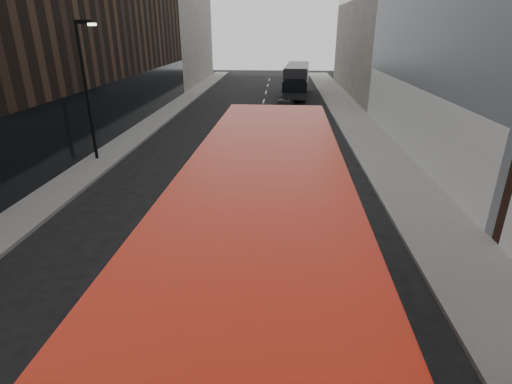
% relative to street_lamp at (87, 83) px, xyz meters
% --- Properties ---
extents(sidewalk_right, '(3.00, 80.00, 0.15)m').
position_rel_street_lamp_xyz_m(sidewalk_right, '(15.72, 7.00, -4.11)').
color(sidewalk_right, slate).
rests_on(sidewalk_right, ground).
extents(sidewalk_left, '(2.00, 80.00, 0.15)m').
position_rel_street_lamp_xyz_m(sidewalk_left, '(0.22, 7.00, -4.11)').
color(sidewalk_left, slate).
rests_on(sidewalk_left, ground).
extents(building_left_mid, '(5.00, 24.00, 14.00)m').
position_rel_street_lamp_xyz_m(building_left_mid, '(-3.28, 12.00, 2.82)').
color(building_left_mid, black).
rests_on(building_left_mid, ground).
extents(building_left_far, '(5.00, 20.00, 13.00)m').
position_rel_street_lamp_xyz_m(building_left_far, '(-3.28, 34.00, 2.32)').
color(building_left_far, '#66605A').
rests_on(building_left_far, ground).
extents(street_lamp, '(1.06, 0.22, 7.00)m').
position_rel_street_lamp_xyz_m(street_lamp, '(0.00, 0.00, 0.00)').
color(street_lamp, black).
rests_on(street_lamp, sidewalk_left).
extents(red_bus, '(2.99, 11.83, 4.75)m').
position_rel_street_lamp_xyz_m(red_bus, '(9.72, -14.64, -1.54)').
color(red_bus, '#AD1B0A').
rests_on(red_bus, ground).
extents(grey_bus, '(3.11, 10.19, 3.25)m').
position_rel_street_lamp_xyz_m(grey_bus, '(11.57, 23.45, -2.44)').
color(grey_bus, black).
rests_on(grey_bus, ground).
extents(car_a, '(1.59, 3.84, 1.30)m').
position_rel_street_lamp_xyz_m(car_a, '(9.26, -1.41, -3.53)').
color(car_a, black).
rests_on(car_a, ground).
extents(car_b, '(2.19, 4.85, 1.54)m').
position_rel_street_lamp_xyz_m(car_b, '(11.25, 0.70, -3.41)').
color(car_b, '#9C9FA4').
rests_on(car_b, ground).
extents(car_c, '(2.17, 4.44, 1.24)m').
position_rel_street_lamp_xyz_m(car_c, '(10.21, 13.21, -3.56)').
color(car_c, black).
rests_on(car_c, ground).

